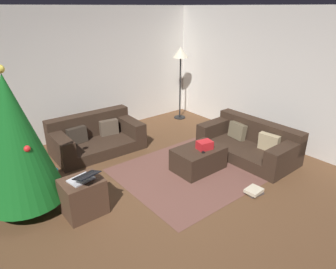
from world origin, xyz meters
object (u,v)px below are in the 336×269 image
object	(u,v)px
book_stack	(254,191)
corner_lamp	(181,58)
couch_left	(95,137)
couch_right	(250,143)
laptop	(83,178)
christmas_tree	(16,140)
gift_box	(205,145)
ottoman	(198,159)
side_table	(83,197)
tv_remote	(202,151)

from	to	relation	value
book_stack	corner_lamp	bearing A→B (deg)	67.61
couch_left	book_stack	distance (m)	3.10
couch_right	laptop	bearing A→B (deg)	84.28
couch_left	christmas_tree	distance (m)	2.09
couch_right	gift_box	world-z (taller)	couch_right
gift_box	christmas_tree	world-z (taller)	christmas_tree
gift_box	christmas_tree	distance (m)	2.80
ottoman	laptop	distance (m)	2.05
couch_left	side_table	distance (m)	1.99
gift_box	couch_right	bearing A→B (deg)	-7.78
tv_remote	side_table	distance (m)	2.00
couch_right	tv_remote	xyz separation A→B (m)	(-1.16, 0.11, 0.16)
couch_left	couch_right	world-z (taller)	couch_left
couch_left	side_table	world-z (taller)	couch_left
couch_left	gift_box	size ratio (longest dim) A/B	6.86
book_stack	couch_left	bearing A→B (deg)	111.31
ottoman	laptop	bearing A→B (deg)	178.61
couch_left	christmas_tree	world-z (taller)	christmas_tree
ottoman	tv_remote	bearing A→B (deg)	-107.61
laptop	book_stack	world-z (taller)	laptop
corner_lamp	couch_left	bearing A→B (deg)	-172.27
book_stack	christmas_tree	bearing A→B (deg)	147.14
laptop	corner_lamp	size ratio (longest dim) A/B	0.24
couch_left	gift_box	xyz separation A→B (m)	(1.07, -1.89, 0.20)
couch_right	side_table	distance (m)	3.16
couch_right	laptop	distance (m)	3.16
couch_right	side_table	xyz separation A→B (m)	(-3.14, 0.32, 0.01)
gift_box	book_stack	bearing A→B (deg)	-86.62
christmas_tree	side_table	size ratio (longest dim) A/B	3.79
gift_box	tv_remote	bearing A→B (deg)	-157.69
tv_remote	laptop	xyz separation A→B (m)	(-1.98, 0.16, 0.16)
tv_remote	laptop	size ratio (longest dim) A/B	0.39
side_table	laptop	bearing A→B (deg)	-79.01
couch_left	gift_box	distance (m)	2.18
gift_box	laptop	bearing A→B (deg)	176.70
ottoman	tv_remote	xyz separation A→B (m)	(-0.03, -0.11, 0.21)
gift_box	christmas_tree	bearing A→B (deg)	164.28
couch_right	book_stack	distance (m)	1.33
book_stack	tv_remote	bearing A→B (deg)	99.13
laptop	book_stack	xyz separation A→B (m)	(2.13, -1.12, -0.51)
christmas_tree	side_table	world-z (taller)	christmas_tree
tv_remote	side_table	world-z (taller)	side_table
tv_remote	couch_left	bearing A→B (deg)	141.06
laptop	book_stack	distance (m)	2.46
couch_right	corner_lamp	world-z (taller)	corner_lamp
couch_left	tv_remote	bearing A→B (deg)	118.47
side_table	book_stack	xyz separation A→B (m)	(2.14, -1.17, -0.21)
couch_right	tv_remote	bearing A→B (deg)	83.88
side_table	book_stack	distance (m)	2.45
christmas_tree	laptop	world-z (taller)	christmas_tree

